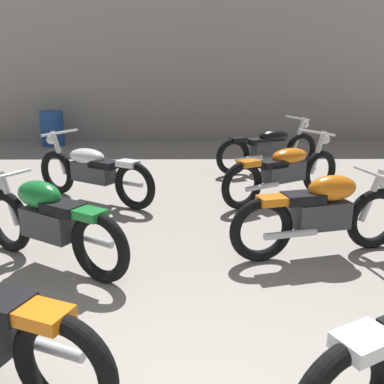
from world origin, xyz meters
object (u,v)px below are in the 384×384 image
at_px(motorcycle_right_row_1, 322,213).
at_px(oil_drum, 52,128).
at_px(motorcycle_left_row_1, 48,221).
at_px(motorcycle_left_row_2, 92,171).
at_px(motorcycle_right_row_3, 269,147).
at_px(motorcycle_right_row_2, 284,170).

relative_size(motorcycle_right_row_1, oil_drum, 2.28).
distance_m(motorcycle_right_row_1, oil_drum, 7.94).
relative_size(motorcycle_left_row_1, oil_drum, 2.04).
bearing_deg(motorcycle_left_row_2, oil_drum, 113.69).
bearing_deg(oil_drum, motorcycle_right_row_3, -29.08).
height_order(motorcycle_left_row_1, motorcycle_right_row_2, motorcycle_right_row_2).
height_order(motorcycle_right_row_1, motorcycle_right_row_3, motorcycle_right_row_3).
distance_m(motorcycle_left_row_1, motorcycle_right_row_2, 3.44).
xyz_separation_m(motorcycle_left_row_2, motorcycle_right_row_1, (2.75, -1.85, 0.01)).
xyz_separation_m(motorcycle_left_row_1, motorcycle_right_row_2, (2.74, 2.07, -0.01)).
bearing_deg(oil_drum, motorcycle_right_row_2, -43.57).
bearing_deg(motorcycle_left_row_2, motorcycle_right_row_3, 32.16).
height_order(motorcycle_left_row_2, motorcycle_right_row_1, motorcycle_left_row_2).
bearing_deg(motorcycle_right_row_3, motorcycle_left_row_2, -147.84).
bearing_deg(motorcycle_right_row_1, motorcycle_left_row_2, 146.06).
xyz_separation_m(motorcycle_right_row_1, oil_drum, (-4.74, 6.37, -0.03)).
relative_size(motorcycle_right_row_1, motorcycle_right_row_2, 1.01).
bearing_deg(motorcycle_right_row_2, oil_drum, 136.43).
relative_size(motorcycle_left_row_2, oil_drum, 2.25).
xyz_separation_m(motorcycle_left_row_1, motorcycle_left_row_2, (-0.03, 2.07, -0.01)).
relative_size(motorcycle_left_row_1, motorcycle_right_row_2, 0.90).
xyz_separation_m(motorcycle_left_row_1, motorcycle_right_row_3, (2.86, 3.89, -0.01)).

